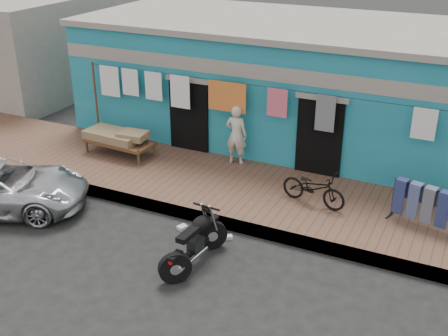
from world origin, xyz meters
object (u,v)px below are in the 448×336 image
seated_person (236,135)px  jeans_rack (436,209)px  bicycle (314,184)px  charpoy (120,143)px  motorcycle (194,241)px

seated_person → jeans_rack: size_ratio=0.79×
bicycle → jeans_rack: size_ratio=0.77×
seated_person → charpoy: seated_person is taller
motorcycle → jeans_rack: jeans_rack is taller
charpoy → jeans_rack: (7.82, -0.43, 0.13)m
seated_person → motorcycle: size_ratio=0.92×
seated_person → bicycle: (2.41, -1.27, -0.28)m
seated_person → motorcycle: bearing=100.4°
motorcycle → charpoy: 5.13m
bicycle → jeans_rack: 2.49m
seated_person → bicycle: 2.74m
bicycle → charpoy: size_ratio=0.75×
seated_person → charpoy: 3.07m
seated_person → motorcycle: (1.02, -4.08, -0.48)m
motorcycle → charpoy: (-3.95, 3.27, 0.05)m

